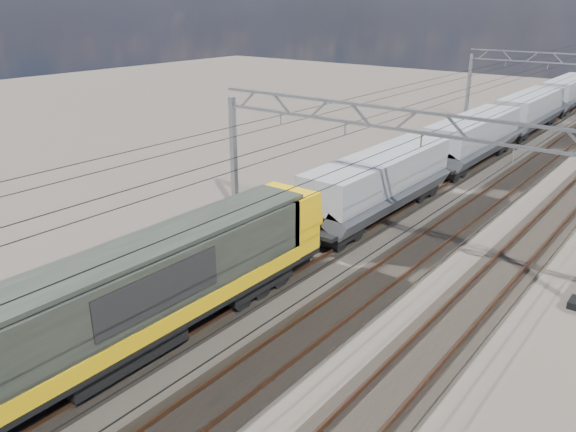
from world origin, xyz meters
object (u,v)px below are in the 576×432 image
Objects in this scene: catenary_gantry_mid at (379,174)px; hopper_wagon_lead at (379,181)px; hopper_wagon_third at (530,109)px; locomotive at (110,306)px; hopper_wagon_mid at (474,136)px; catenary_gantry_far at (567,88)px; trackside_cabinet at (7,297)px; hopper_wagon_fourth at (568,91)px.

catenary_gantry_mid is 4.61m from hopper_wagon_lead.
catenary_gantry_mid reaches higher than hopper_wagon_third.
locomotive reaches higher than hopper_wagon_mid.
catenary_gantry_far is 32.31m from hopper_wagon_lead.
hopper_wagon_mid reaches higher than trackside_cabinet.
locomotive is 46.10m from hopper_wagon_third.
hopper_wagon_mid is (0.00, 14.20, 0.00)m from hopper_wagon_lead.
catenary_gantry_mid is 1.53× the size of hopper_wagon_third.
hopper_wagon_third is (0.00, 14.20, 0.00)m from hopper_wagon_mid.
hopper_wagon_lead is at bearing -90.00° from hopper_wagon_fourth.
hopper_wagon_third is at bearing 90.00° from locomotive.
locomotive is 60.30m from hopper_wagon_fourth.
catenary_gantry_far is 0.94× the size of locomotive.
locomotive reaches higher than hopper_wagon_third.
catenary_gantry_mid is at bearing 81.81° from locomotive.
hopper_wagon_mid is at bearing -96.34° from catenary_gantry_far.
catenary_gantry_mid is at bearing -86.44° from hopper_wagon_third.
catenary_gantry_far is 1.53× the size of hopper_wagon_fourth.
catenary_gantry_far is at bearing -79.11° from hopper_wagon_fourth.
catenary_gantry_far reaches higher than hopper_wagon_lead.
trackside_cabinet is at bearing -98.91° from catenary_gantry_far.
catenary_gantry_mid is at bearing -62.22° from hopper_wagon_lead.
hopper_wagon_mid and hopper_wagon_third have the same top height.
hopper_wagon_third is (0.00, 28.40, 0.00)m from hopper_wagon_lead.
hopper_wagon_fourth is at bearing 92.47° from catenary_gantry_mid.
trackside_cabinet is (-5.93, -46.77, -1.33)m from hopper_wagon_third.
hopper_wagon_third is at bearing 90.00° from hopper_wagon_lead.
hopper_wagon_mid is 33.13m from trackside_cabinet.
hopper_wagon_lead is 10.88× the size of trackside_cabinet.
catenary_gantry_far reaches higher than locomotive.
catenary_gantry_mid is 0.94× the size of locomotive.
hopper_wagon_lead is at bearing -90.00° from hopper_wagon_mid.
hopper_wagon_lead is at bearing 90.00° from locomotive.
hopper_wagon_third is 47.16m from trackside_cabinet.
trackside_cabinet is (-5.93, -32.57, -1.33)m from hopper_wagon_mid.
catenary_gantry_far is 10.72m from hopper_wagon_fourth.
catenary_gantry_far is at bearing 83.54° from trackside_cabinet.
locomotive is at bearing -90.00° from hopper_wagon_lead.
hopper_wagon_lead and hopper_wagon_fourth have the same top height.
trackside_cabinet is at bearing -95.55° from hopper_wagon_fourth.
hopper_wagon_lead and hopper_wagon_third have the same top height.
locomotive is at bearing -90.00° from hopper_wagon_mid.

